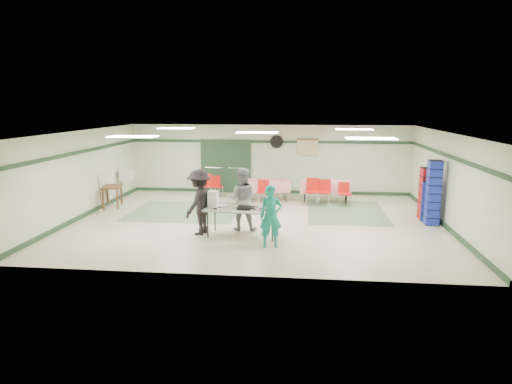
# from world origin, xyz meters

# --- Properties ---
(floor) EXTENTS (11.00, 11.00, 0.00)m
(floor) POSITION_xyz_m (0.00, 0.00, 0.00)
(floor) COLOR beige
(floor) RESTS_ON ground
(ceiling) EXTENTS (11.00, 11.00, 0.00)m
(ceiling) POSITION_xyz_m (0.00, 0.00, 2.70)
(ceiling) COLOR silver
(ceiling) RESTS_ON wall_back
(wall_back) EXTENTS (11.00, 0.00, 11.00)m
(wall_back) POSITION_xyz_m (0.00, 4.50, 1.35)
(wall_back) COLOR beige
(wall_back) RESTS_ON floor
(wall_front) EXTENTS (11.00, 0.00, 11.00)m
(wall_front) POSITION_xyz_m (0.00, -4.50, 1.35)
(wall_front) COLOR beige
(wall_front) RESTS_ON floor
(wall_left) EXTENTS (0.00, 9.00, 9.00)m
(wall_left) POSITION_xyz_m (-5.50, 0.00, 1.35)
(wall_left) COLOR beige
(wall_left) RESTS_ON floor
(wall_right) EXTENTS (0.00, 9.00, 9.00)m
(wall_right) POSITION_xyz_m (5.50, 0.00, 1.35)
(wall_right) COLOR beige
(wall_right) RESTS_ON floor
(trim_back) EXTENTS (11.00, 0.06, 0.10)m
(trim_back) POSITION_xyz_m (0.00, 4.47, 2.05)
(trim_back) COLOR #1E3723
(trim_back) RESTS_ON wall_back
(baseboard_back) EXTENTS (11.00, 0.06, 0.12)m
(baseboard_back) POSITION_xyz_m (0.00, 4.47, 0.06)
(baseboard_back) COLOR #1E3723
(baseboard_back) RESTS_ON floor
(trim_left) EXTENTS (0.06, 9.00, 0.10)m
(trim_left) POSITION_xyz_m (-5.47, 0.00, 2.05)
(trim_left) COLOR #1E3723
(trim_left) RESTS_ON wall_back
(baseboard_left) EXTENTS (0.06, 9.00, 0.12)m
(baseboard_left) POSITION_xyz_m (-5.47, 0.00, 0.06)
(baseboard_left) COLOR #1E3723
(baseboard_left) RESTS_ON floor
(trim_right) EXTENTS (0.06, 9.00, 0.10)m
(trim_right) POSITION_xyz_m (5.47, 0.00, 2.05)
(trim_right) COLOR #1E3723
(trim_right) RESTS_ON wall_back
(baseboard_right) EXTENTS (0.06, 9.00, 0.12)m
(baseboard_right) POSITION_xyz_m (5.47, 0.00, 0.06)
(baseboard_right) COLOR #1E3723
(baseboard_right) RESTS_ON floor
(green_patch_a) EXTENTS (3.50, 3.00, 0.01)m
(green_patch_a) POSITION_xyz_m (-2.50, 1.00, 0.00)
(green_patch_a) COLOR #607959
(green_patch_a) RESTS_ON floor
(green_patch_b) EXTENTS (2.50, 3.50, 0.01)m
(green_patch_b) POSITION_xyz_m (2.80, 1.50, 0.00)
(green_patch_b) COLOR #607959
(green_patch_b) RESTS_ON floor
(double_door_left) EXTENTS (0.90, 0.06, 2.10)m
(double_door_left) POSITION_xyz_m (-2.20, 4.44, 1.05)
(double_door_left) COLOR gray
(double_door_left) RESTS_ON floor
(double_door_right) EXTENTS (0.90, 0.06, 2.10)m
(double_door_right) POSITION_xyz_m (-1.25, 4.44, 1.05)
(double_door_right) COLOR gray
(double_door_right) RESTS_ON floor
(door_frame) EXTENTS (2.00, 0.03, 2.15)m
(door_frame) POSITION_xyz_m (-1.73, 4.42, 1.05)
(door_frame) COLOR #1E3723
(door_frame) RESTS_ON floor
(wall_fan) EXTENTS (0.50, 0.10, 0.50)m
(wall_fan) POSITION_xyz_m (0.30, 4.44, 2.05)
(wall_fan) COLOR black
(wall_fan) RESTS_ON wall_back
(scroll_banner) EXTENTS (0.80, 0.02, 0.60)m
(scroll_banner) POSITION_xyz_m (1.50, 4.44, 1.85)
(scroll_banner) COLOR #D0B282
(scroll_banner) RESTS_ON wall_back
(serving_table) EXTENTS (2.08, 1.01, 0.76)m
(serving_table) POSITION_xyz_m (-0.22, -1.65, 0.72)
(serving_table) COLOR #9D9D99
(serving_table) RESTS_ON floor
(sheet_tray_right) EXTENTS (0.60, 0.48, 0.02)m
(sheet_tray_right) POSITION_xyz_m (0.31, -1.71, 0.77)
(sheet_tray_right) COLOR silver
(sheet_tray_right) RESTS_ON serving_table
(sheet_tray_mid) EXTENTS (0.64, 0.51, 0.02)m
(sheet_tray_mid) POSITION_xyz_m (-0.33, -1.48, 0.77)
(sheet_tray_mid) COLOR silver
(sheet_tray_mid) RESTS_ON serving_table
(sheet_tray_left) EXTENTS (0.59, 0.47, 0.02)m
(sheet_tray_left) POSITION_xyz_m (-0.75, -1.81, 0.77)
(sheet_tray_left) COLOR silver
(sheet_tray_left) RESTS_ON serving_table
(baking_pan) EXTENTS (0.51, 0.35, 0.08)m
(baking_pan) POSITION_xyz_m (-0.09, -1.72, 0.80)
(baking_pan) COLOR black
(baking_pan) RESTS_ON serving_table
(foam_box_stack) EXTENTS (0.27, 0.25, 0.45)m
(foam_box_stack) POSITION_xyz_m (-1.02, -1.56, 0.99)
(foam_box_stack) COLOR white
(foam_box_stack) RESTS_ON serving_table
(volunteer_teal) EXTENTS (0.63, 0.48, 1.55)m
(volunteer_teal) POSITION_xyz_m (0.61, -2.46, 0.78)
(volunteer_teal) COLOR #138676
(volunteer_teal) RESTS_ON floor
(volunteer_grey) EXTENTS (0.86, 0.68, 1.76)m
(volunteer_grey) POSITION_xyz_m (-0.32, -1.01, 0.88)
(volunteer_grey) COLOR gray
(volunteer_grey) RESTS_ON floor
(volunteer_dark) EXTENTS (0.99, 1.30, 1.79)m
(volunteer_dark) POSITION_xyz_m (-1.40, -1.55, 0.89)
(volunteer_dark) COLOR black
(volunteer_dark) RESTS_ON floor
(dining_table_a) EXTENTS (1.81, 0.85, 0.77)m
(dining_table_a) POSITION_xyz_m (2.18, 3.03, 0.57)
(dining_table_a) COLOR red
(dining_table_a) RESTS_ON floor
(dining_table_b) EXTENTS (1.88, 1.07, 0.77)m
(dining_table_b) POSITION_xyz_m (-0.02, 3.03, 0.57)
(dining_table_b) COLOR red
(dining_table_b) RESTS_ON floor
(chair_a) EXTENTS (0.46, 0.46, 0.91)m
(chair_a) POSITION_xyz_m (2.11, 2.47, 0.56)
(chair_a) COLOR red
(chair_a) RESTS_ON floor
(chair_b) EXTENTS (0.49, 0.49, 0.95)m
(chair_b) POSITION_xyz_m (1.69, 2.47, 0.58)
(chair_b) COLOR red
(chair_b) RESTS_ON floor
(chair_c) EXTENTS (0.45, 0.45, 0.83)m
(chair_c) POSITION_xyz_m (2.80, 2.46, 0.50)
(chair_c) COLOR red
(chair_c) RESTS_ON floor
(chair_d) EXTENTS (0.41, 0.41, 0.85)m
(chair_d) POSITION_xyz_m (-0.05, 2.46, 0.52)
(chair_d) COLOR red
(chair_d) RESTS_ON floor
(chair_loose_a) EXTENTS (0.52, 0.52, 0.81)m
(chair_loose_a) POSITION_xyz_m (-1.93, 3.50, 0.49)
(chair_loose_a) COLOR red
(chair_loose_a) RESTS_ON floor
(chair_loose_b) EXTENTS (0.48, 0.48, 0.90)m
(chair_loose_b) POSITION_xyz_m (-2.29, 3.32, 0.55)
(chair_loose_b) COLOR red
(chair_loose_b) RESTS_ON floor
(crate_stack_blue_a) EXTENTS (0.44, 0.44, 1.24)m
(crate_stack_blue_a) POSITION_xyz_m (5.15, 0.63, 0.62)
(crate_stack_blue_a) COLOR #192E98
(crate_stack_blue_a) RESTS_ON floor
(crate_stack_red) EXTENTS (0.42, 0.42, 1.61)m
(crate_stack_red) POSITION_xyz_m (5.15, 0.82, 0.80)
(crate_stack_red) COLOR #9F0F18
(crate_stack_red) RESTS_ON floor
(crate_stack_blue_b) EXTENTS (0.38, 0.38, 1.92)m
(crate_stack_blue_b) POSITION_xyz_m (5.15, 0.12, 0.96)
(crate_stack_blue_b) COLOR #192E98
(crate_stack_blue_b) RESTS_ON floor
(printer_table) EXTENTS (0.77, 1.02, 0.74)m
(printer_table) POSITION_xyz_m (-5.15, 1.36, 0.64)
(printer_table) COLOR brown
(printer_table) RESTS_ON floor
(office_printer) EXTENTS (0.51, 0.46, 0.36)m
(office_printer) POSITION_xyz_m (-5.15, 2.69, 0.93)
(office_printer) COLOR beige
(office_printer) RESTS_ON printer_table
(broom) EXTENTS (0.07, 0.20, 1.21)m
(broom) POSITION_xyz_m (-5.23, 0.62, 0.63)
(broom) COLOR brown
(broom) RESTS_ON floor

